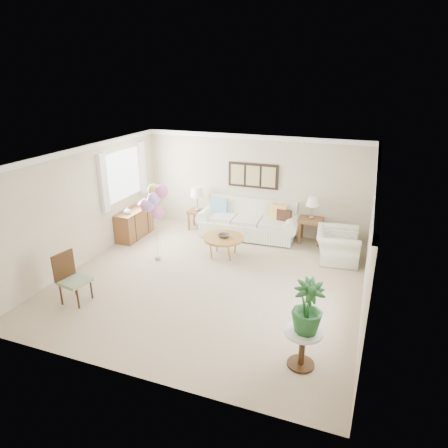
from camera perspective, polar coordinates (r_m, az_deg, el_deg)
name	(u,v)px	position (r m, az deg, el deg)	size (l,w,h in m)	color
ground_plane	(211,280)	(8.41, -1.92, -8.01)	(6.00, 6.00, 0.00)	tan
room_shell	(206,204)	(7.88, -2.55, 2.86)	(6.04, 6.04, 2.60)	beige
wall_art_triptych	(253,176)	(10.48, 4.17, 6.92)	(1.35, 0.06, 0.65)	black
sofa	(249,222)	(10.49, 3.60, 0.28)	(2.68, 1.08, 0.98)	white
end_table_left	(198,213)	(10.96, -3.78, 1.52)	(0.49, 0.44, 0.53)	brown
end_table_right	(311,222)	(10.26, 12.31, 0.24)	(0.58, 0.53, 0.64)	brown
lamp_left	(197,193)	(10.78, -3.85, 4.49)	(0.37, 0.37, 0.66)	gray
lamp_right	(313,202)	(10.09, 12.54, 3.06)	(0.32, 0.32, 0.56)	gray
coffee_table	(223,239)	(9.28, -0.10, -2.11)	(0.95, 0.95, 0.48)	olive
decor_bowl	(224,236)	(9.26, -0.04, -1.69)	(0.26, 0.26, 0.06)	#312B28
armchair	(337,245)	(9.51, 15.86, -2.96)	(1.07, 0.94, 0.70)	white
side_table	(303,340)	(6.09, 11.17, -15.91)	(0.55, 0.55, 0.60)	silver
potted_plant	(308,307)	(5.79, 11.87, -11.54)	(0.45, 0.45, 0.80)	#1A4F21
accent_chair	(71,277)	(7.99, -21.00, -7.06)	(0.56, 0.56, 0.97)	gray
credenza	(134,223)	(10.67, -12.67, 0.07)	(0.46, 1.20, 0.74)	brown
vase_white	(127,210)	(10.27, -13.69, 1.89)	(0.17, 0.17, 0.18)	silver
vase_sage	(140,203)	(10.76, -11.87, 2.91)	(0.17, 0.17, 0.18)	#B5B6B4
balloon_cluster	(154,201)	(8.84, -9.98, 3.26)	(0.61, 0.45, 1.81)	gray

